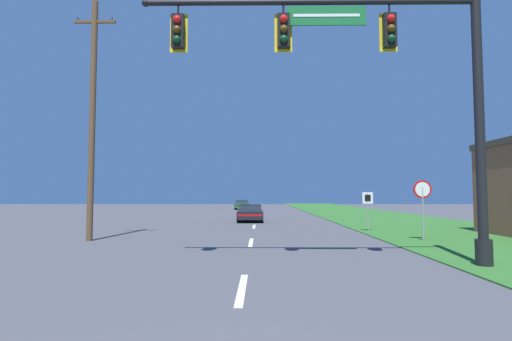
% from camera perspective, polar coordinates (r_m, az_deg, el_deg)
% --- Properties ---
extents(grass_verge_right, '(10.00, 110.00, 0.04)m').
position_cam_1_polar(grass_verge_right, '(33.94, 18.09, -6.55)').
color(grass_verge_right, '#2D6626').
rests_on(grass_verge_right, ground).
extents(road_center_line, '(0.16, 34.80, 0.01)m').
position_cam_1_polar(road_center_line, '(24.41, -0.27, -8.02)').
color(road_center_line, silver).
rests_on(road_center_line, ground).
extents(signal_mast, '(9.58, 0.47, 8.18)m').
position_cam_1_polar(signal_mast, '(11.88, 18.06, 12.36)').
color(signal_mast, black).
rests_on(signal_mast, grass_verge_right).
extents(car_ahead, '(1.90, 4.54, 1.19)m').
position_cam_1_polar(car_ahead, '(29.36, -0.84, -6.08)').
color(car_ahead, black).
rests_on(car_ahead, ground).
extents(far_car, '(1.82, 4.38, 1.19)m').
position_cam_1_polar(far_car, '(53.58, -2.04, -4.91)').
color(far_car, black).
rests_on(far_car, ground).
extents(stop_sign, '(0.76, 0.07, 2.50)m').
position_cam_1_polar(stop_sign, '(18.13, 22.70, -3.45)').
color(stop_sign, gray).
rests_on(stop_sign, grass_verge_right).
extents(route_sign_post, '(0.55, 0.06, 2.03)m').
position_cam_1_polar(route_sign_post, '(21.76, 15.67, -4.43)').
color(route_sign_post, gray).
rests_on(route_sign_post, grass_verge_right).
extents(utility_pole_near, '(1.80, 0.26, 10.37)m').
position_cam_1_polar(utility_pole_near, '(18.65, -22.34, 7.31)').
color(utility_pole_near, brown).
rests_on(utility_pole_near, ground).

